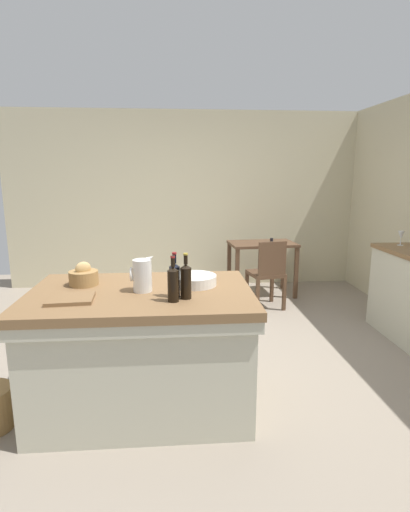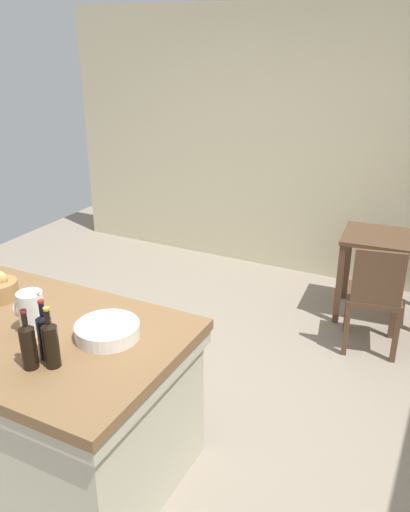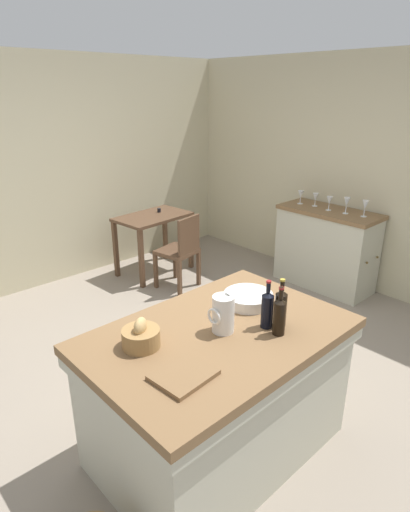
{
  "view_description": "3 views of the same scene",
  "coord_description": "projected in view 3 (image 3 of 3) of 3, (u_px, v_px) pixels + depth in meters",
  "views": [
    {
      "loc": [
        -0.19,
        -3.37,
        1.69
      ],
      "look_at": [
        0.09,
        0.26,
        0.93
      ],
      "focal_mm": 27.52,
      "sensor_mm": 36.0,
      "label": 1
    },
    {
      "loc": [
        1.41,
        -2.4,
        2.29
      ],
      "look_at": [
        0.06,
        0.28,
        1.03
      ],
      "focal_mm": 36.7,
      "sensor_mm": 36.0,
      "label": 2
    },
    {
      "loc": [
        -1.99,
        -2.25,
        2.22
      ],
      "look_at": [
        0.23,
        0.14,
        0.94
      ],
      "focal_mm": 30.14,
      "sensor_mm": 36.0,
      "label": 3
    }
  ],
  "objects": [
    {
      "name": "wine_glass_right",
      "position": [
        315.0,
        197.0,
        4.98
      ],
      "size": [
        0.07,
        0.07,
        0.15
      ],
      "color": "white",
      "rests_on": "side_cabinet"
    },
    {
      "name": "ground_plane",
      "position": [
        196.0,
        371.0,
        3.6
      ],
      "size": [
        6.76,
        6.76,
        0.0
      ],
      "primitive_type": "plane",
      "color": "gray"
    },
    {
      "name": "wash_bowl",
      "position": [
        248.0,
        298.0,
        2.84
      ],
      "size": [
        0.33,
        0.33,
        0.07
      ],
      "primitive_type": "cylinder",
      "color": "silver",
      "rests_on": "island_table"
    },
    {
      "name": "bread_basket",
      "position": [
        141.0,
        337.0,
        2.35
      ],
      "size": [
        0.21,
        0.21,
        0.18
      ],
      "color": "olive",
      "rests_on": "island_table"
    },
    {
      "name": "wine_glass_left",
      "position": [
        347.0,
        202.0,
        4.68
      ],
      "size": [
        0.07,
        0.07,
        0.18
      ],
      "color": "white",
      "rests_on": "side_cabinet"
    },
    {
      "name": "wine_bottle_green",
      "position": [
        280.0,
        315.0,
        2.45
      ],
      "size": [
        0.07,
        0.07,
        0.3
      ],
      "color": "black",
      "rests_on": "island_table"
    },
    {
      "name": "wine_glass_far_left",
      "position": [
        365.0,
        205.0,
        4.56
      ],
      "size": [
        0.07,
        0.07,
        0.18
      ],
      "color": "white",
      "rests_on": "side_cabinet"
    },
    {
      "name": "pitcher",
      "position": [
        223.0,
        314.0,
        2.48
      ],
      "size": [
        0.17,
        0.13,
        0.27
      ],
      "color": "silver",
      "rests_on": "island_table"
    },
    {
      "name": "cutting_board",
      "position": [
        184.0,
        375.0,
        2.12
      ],
      "size": [
        0.31,
        0.26,
        0.02
      ],
      "primitive_type": "cube",
      "rotation": [
        0.0,
        0.0,
        0.08
      ],
      "color": "brown",
      "rests_on": "island_table"
    },
    {
      "name": "wine_glass_far_right",
      "position": [
        301.0,
        195.0,
        5.08
      ],
      "size": [
        0.07,
        0.07,
        0.16
      ],
      "color": "white",
      "rests_on": "side_cabinet"
    },
    {
      "name": "wine_bottle_amber",
      "position": [
        267.0,
        309.0,
        2.53
      ],
      "size": [
        0.07,
        0.07,
        0.3
      ],
      "color": "black",
      "rests_on": "island_table"
    },
    {
      "name": "wine_glass_middle",
      "position": [
        329.0,
        201.0,
        4.81
      ],
      "size": [
        0.07,
        0.07,
        0.16
      ],
      "color": "white",
      "rests_on": "side_cabinet"
    },
    {
      "name": "wooden_chair",
      "position": [
        181.0,
        250.0,
        4.95
      ],
      "size": [
        0.47,
        0.47,
        0.89
      ],
      "color": "#513826",
      "rests_on": "ground"
    },
    {
      "name": "wine_bottle_dark",
      "position": [
        281.0,
        307.0,
        2.54
      ],
      "size": [
        0.07,
        0.07,
        0.3
      ],
      "color": "black",
      "rests_on": "island_table"
    },
    {
      "name": "writing_desk",
      "position": [
        153.0,
        225.0,
        5.34
      ],
      "size": [
        0.94,
        0.63,
        0.8
      ],
      "color": "#513826",
      "rests_on": "ground"
    },
    {
      "name": "wall_right",
      "position": [
        369.0,
        176.0,
        4.78
      ],
      "size": [
        0.12,
        5.2,
        2.6
      ],
      "primitive_type": "cube",
      "color": "beige",
      "rests_on": "ground"
    },
    {
      "name": "side_cabinet",
      "position": [
        326.0,
        248.0,
        5.03
      ],
      "size": [
        0.52,
        1.15,
        0.93
      ],
      "color": "brown",
      "rests_on": "ground"
    },
    {
      "name": "wall_back",
      "position": [
        43.0,
        174.0,
        4.9
      ],
      "size": [
        5.32,
        0.12,
        2.6
      ],
      "primitive_type": "cube",
      "color": "beige",
      "rests_on": "ground"
    },
    {
      "name": "island_table",
      "position": [
        218.0,
        387.0,
        2.68
      ],
      "size": [
        1.56,
        1.04,
        0.89
      ],
      "color": "brown",
      "rests_on": "ground"
    }
  ]
}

